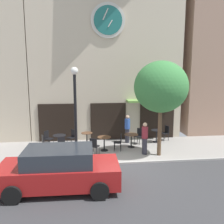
% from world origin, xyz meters
% --- Properties ---
extents(ground_plane, '(27.78, 9.62, 0.13)m').
position_xyz_m(ground_plane, '(0.00, -0.61, -0.02)').
color(ground_plane, gray).
extents(clock_building, '(9.37, 3.87, 11.62)m').
position_xyz_m(clock_building, '(-0.41, 5.46, 5.96)').
color(clock_building, beige).
rests_on(clock_building, ground_plane).
extents(street_lamp, '(0.36, 0.36, 4.45)m').
position_xyz_m(street_lamp, '(-2.31, 1.11, 2.26)').
color(street_lamp, black).
rests_on(street_lamp, ground_plane).
extents(street_tree, '(2.67, 2.40, 4.76)m').
position_xyz_m(street_tree, '(1.88, 0.98, 3.48)').
color(street_tree, brown).
rests_on(street_tree, ground_plane).
extents(cafe_table_near_door, '(0.72, 0.72, 0.75)m').
position_xyz_m(cafe_table_near_door, '(-3.29, 2.70, 0.53)').
color(cafe_table_near_door, black).
rests_on(cafe_table_near_door, ground_plane).
extents(cafe_table_rightmost, '(0.64, 0.64, 0.77)m').
position_xyz_m(cafe_table_rightmost, '(-1.77, 2.96, 0.52)').
color(cafe_table_rightmost, black).
rests_on(cafe_table_rightmost, ground_plane).
extents(cafe_table_leftmost, '(0.73, 0.73, 0.76)m').
position_xyz_m(cafe_table_leftmost, '(-0.85, 2.01, 0.55)').
color(cafe_table_leftmost, black).
rests_on(cafe_table_leftmost, ground_plane).
extents(cafe_table_center_right, '(0.78, 0.78, 0.76)m').
position_xyz_m(cafe_table_center_right, '(0.71, 2.42, 0.56)').
color(cafe_table_center_right, black).
rests_on(cafe_table_center_right, ground_plane).
extents(cafe_table_center, '(0.64, 0.64, 0.76)m').
position_xyz_m(cafe_table_center, '(2.40, 3.19, 0.51)').
color(cafe_table_center, black).
rests_on(cafe_table_center, ground_plane).
extents(cafe_chair_left_end, '(0.53, 0.53, 0.90)m').
position_xyz_m(cafe_chair_left_end, '(-1.42, 1.35, 0.53)').
color(cafe_chair_left_end, black).
rests_on(cafe_chair_left_end, ground_plane).
extents(cafe_chair_right_end, '(0.57, 0.57, 0.90)m').
position_xyz_m(cafe_chair_right_end, '(-2.60, 3.25, 0.53)').
color(cafe_chair_right_end, black).
rests_on(cafe_chair_right_end, ground_plane).
extents(cafe_chair_curbside, '(0.47, 0.47, 0.90)m').
position_xyz_m(cafe_chair_curbside, '(-0.04, 1.94, 0.53)').
color(cafe_chair_curbside, black).
rests_on(cafe_chair_curbside, ground_plane).
extents(cafe_chair_near_lamp, '(0.57, 0.57, 0.90)m').
position_xyz_m(cafe_chair_near_lamp, '(1.31, 3.05, 0.53)').
color(cafe_chair_near_lamp, black).
rests_on(cafe_chair_near_lamp, ground_plane).
extents(cafe_chair_near_tree, '(0.51, 0.51, 0.90)m').
position_xyz_m(cafe_chair_near_tree, '(3.11, 3.56, 0.53)').
color(cafe_chair_near_tree, black).
rests_on(cafe_chair_near_tree, ground_plane).
extents(cafe_chair_under_awning, '(0.55, 0.55, 0.90)m').
position_xyz_m(cafe_chair_under_awning, '(-3.98, 3.13, 0.53)').
color(cafe_chair_under_awning, black).
rests_on(cafe_chair_under_awning, ground_plane).
extents(cafe_chair_outer, '(0.50, 0.50, 0.90)m').
position_xyz_m(cafe_chair_outer, '(-3.13, 1.90, 0.53)').
color(cafe_chair_outer, black).
rests_on(cafe_chair_outer, ground_plane).
extents(cafe_chair_facing_wall, '(0.52, 0.52, 0.90)m').
position_xyz_m(cafe_chair_facing_wall, '(-4.01, 2.23, 0.53)').
color(cafe_chair_facing_wall, black).
rests_on(cafe_chair_facing_wall, ground_plane).
extents(pedestrian_maroon, '(0.45, 0.45, 1.67)m').
position_xyz_m(pedestrian_maroon, '(1.17, 1.21, 0.86)').
color(pedestrian_maroon, '#2D2D38').
rests_on(pedestrian_maroon, ground_plane).
extents(pedestrian_blue, '(0.42, 0.42, 1.67)m').
position_xyz_m(pedestrian_blue, '(0.65, 3.33, 0.86)').
color(pedestrian_blue, '#2D2D38').
rests_on(pedestrian_blue, ground_plane).
extents(parked_car_red, '(4.34, 2.09, 1.55)m').
position_xyz_m(parked_car_red, '(-2.83, -2.11, 0.76)').
color(parked_car_red, maroon).
rests_on(parked_car_red, ground_plane).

